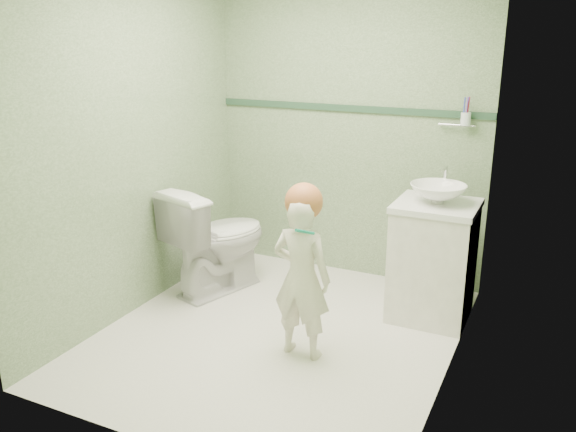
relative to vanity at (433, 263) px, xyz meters
The scene contains 12 objects.
ground 1.16m from the vanity, 140.19° to the right, with size 2.50×2.50×0.00m, color silver.
room_shell 1.35m from the vanity, 140.19° to the right, with size 2.50×2.54×2.40m.
trim_stripe 1.38m from the vanity, 147.36° to the left, with size 2.20×0.02×0.05m, color #294934.
vanity is the anchor object (origin of this frame).
counter 0.41m from the vanity, ahead, with size 0.54×0.52×0.04m, color white.
basin 0.49m from the vanity, ahead, with size 0.37×0.37×0.13m, color white.
faucet 0.60m from the vanity, 90.00° to the left, with size 0.03×0.13×0.18m.
cup_holder 1.05m from the vanity, 83.72° to the left, with size 0.26×0.07×0.21m.
toilet 1.60m from the vanity, behind, with size 0.46×0.81×0.83m, color white.
toddler 1.05m from the vanity, 125.31° to the right, with size 0.37×0.24×1.01m, color white.
hair_cap 1.18m from the vanity, 126.11° to the right, with size 0.22×0.22×0.22m, color #BC6938.
teal_toothbrush 1.21m from the vanity, 118.56° to the right, with size 0.11×0.13×0.08m.
Camera 1 is at (1.59, -3.19, 1.93)m, focal length 37.38 mm.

